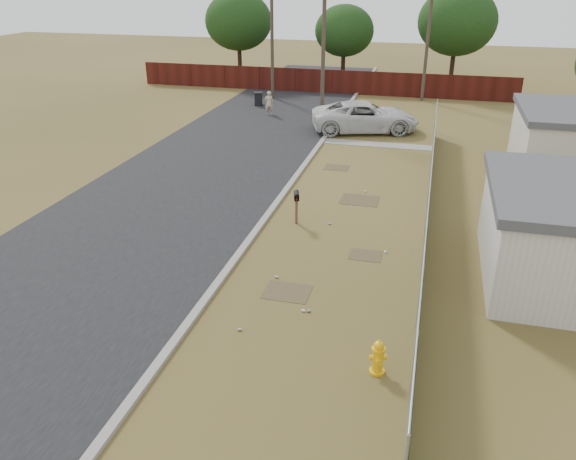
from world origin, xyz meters
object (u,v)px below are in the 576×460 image
(pickup_truck, at_px, (365,117))
(trash_bin, at_px, (258,99))
(fire_hydrant, at_px, (378,358))
(mailbox, at_px, (297,199))
(pedestrian, at_px, (269,103))

(pickup_truck, xyz_separation_m, trash_bin, (-8.30, 5.13, -0.40))
(fire_hydrant, relative_size, mailbox, 0.73)
(pedestrian, relative_size, trash_bin, 1.68)
(trash_bin, bearing_deg, pickup_truck, -31.71)
(mailbox, height_order, pedestrian, pedestrian)
(pedestrian, bearing_deg, fire_hydrant, 94.04)
(fire_hydrant, height_order, mailbox, mailbox)
(pickup_truck, relative_size, trash_bin, 6.74)
(fire_hydrant, bearing_deg, pickup_truck, 98.33)
(fire_hydrant, xyz_separation_m, pickup_truck, (-3.26, 22.29, 0.44))
(mailbox, bearing_deg, pedestrian, 109.71)
(pickup_truck, bearing_deg, trash_bin, 41.44)
(pickup_truck, height_order, trash_bin, pickup_truck)
(mailbox, distance_m, pedestrian, 17.84)
(fire_hydrant, relative_size, pedestrian, 0.60)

